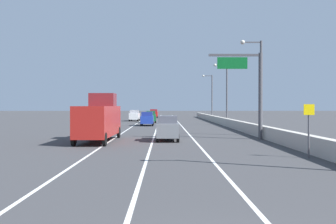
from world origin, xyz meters
The scene contains 16 objects.
ground_plane centered at (0.00, 64.00, 0.00)m, with size 320.00×320.00×0.00m, color #38383A.
lane_stripe_left centered at (-5.50, 55.00, 0.00)m, with size 0.16×130.00×0.00m, color silver.
lane_stripe_center centered at (-2.00, 55.00, 0.00)m, with size 0.16×130.00×0.00m, color silver.
lane_stripe_right centered at (1.50, 55.00, 0.00)m, with size 0.16×130.00×0.00m, color silver.
jersey_barrier_right centered at (7.92, 40.00, 0.55)m, with size 0.60×120.00×1.10m, color #B2ADA3.
overhead_sign_gantry centered at (6.57, 28.23, 4.73)m, with size 4.68×0.36×7.50m.
speed_advisory_sign centered at (7.02, 15.68, 1.76)m, with size 0.60×0.11×3.00m.
lamp_post_right_second centered at (8.10, 32.47, 5.38)m, with size 2.14×0.44×9.29m.
lamp_post_right_third centered at (8.22, 54.53, 5.38)m, with size 2.14×0.44×9.29m.
lamp_post_right_fourth centered at (8.60, 76.59, 5.38)m, with size 2.14×0.44×9.29m.
car_white_0 centered at (-6.68, 70.62, 1.04)m, with size 1.87×4.58×2.10m.
car_gray_1 centered at (-0.78, 27.05, 1.03)m, with size 1.86×4.60×2.07m.
car_green_2 centered at (-3.32, 63.09, 1.01)m, with size 1.89×4.61×2.04m.
car_red_3 centered at (-3.47, 90.93, 1.03)m, with size 2.05×4.34×2.07m.
car_blue_4 centered at (-3.50, 52.39, 1.01)m, with size 1.84×4.42×2.03m.
box_truck centered at (-6.37, 26.33, 1.81)m, with size 2.64×9.10×3.98m.
Camera 1 is at (-1.08, -6.83, 2.92)m, focal length 43.38 mm.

